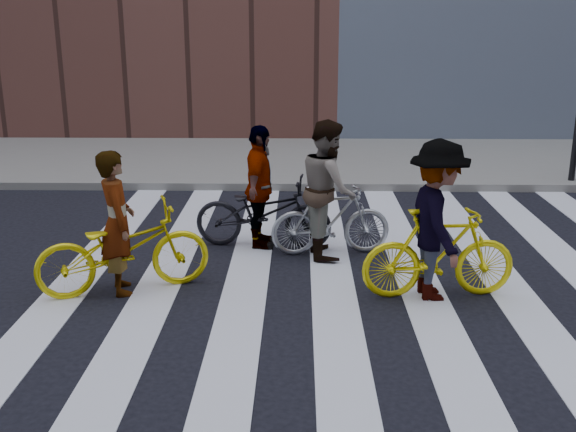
{
  "coord_description": "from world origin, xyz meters",
  "views": [
    {
      "loc": [
        -0.98,
        -7.66,
        3.29
      ],
      "look_at": [
        -1.12,
        0.3,
        0.91
      ],
      "focal_mm": 42.0,
      "sensor_mm": 36.0,
      "label": 1
    }
  ],
  "objects_px": {
    "bike_yellow_left": "(123,249)",
    "rider_rear": "(259,187)",
    "rider_mid": "(328,189)",
    "rider_right": "(437,221)",
    "bike_yellow_right": "(439,253)",
    "bike_dark_rear": "(263,212)",
    "rider_left": "(117,223)",
    "bike_silver_mid": "(331,220)"
  },
  "relations": [
    {
      "from": "bike_yellow_left",
      "to": "bike_dark_rear",
      "type": "distance_m",
      "value": 2.35
    },
    {
      "from": "bike_yellow_left",
      "to": "bike_dark_rear",
      "type": "bearing_deg",
      "value": -64.94
    },
    {
      "from": "bike_silver_mid",
      "to": "rider_left",
      "type": "distance_m",
      "value": 3.01
    },
    {
      "from": "bike_silver_mid",
      "to": "bike_dark_rear",
      "type": "distance_m",
      "value": 1.02
    },
    {
      "from": "bike_yellow_left",
      "to": "bike_dark_rear",
      "type": "relative_size",
      "value": 1.05
    },
    {
      "from": "bike_silver_mid",
      "to": "rider_right",
      "type": "distance_m",
      "value": 1.96
    },
    {
      "from": "bike_silver_mid",
      "to": "bike_dark_rear",
      "type": "xyz_separation_m",
      "value": [
        -0.97,
        0.3,
        0.02
      ]
    },
    {
      "from": "bike_dark_rear",
      "to": "rider_left",
      "type": "distance_m",
      "value": 2.41
    },
    {
      "from": "bike_yellow_left",
      "to": "rider_mid",
      "type": "xyz_separation_m",
      "value": [
        2.54,
        1.39,
        0.41
      ]
    },
    {
      "from": "bike_yellow_right",
      "to": "bike_dark_rear",
      "type": "height_order",
      "value": "bike_yellow_right"
    },
    {
      "from": "bike_dark_rear",
      "to": "rider_mid",
      "type": "xyz_separation_m",
      "value": [
        0.92,
        -0.3,
        0.44
      ]
    },
    {
      "from": "bike_silver_mid",
      "to": "bike_yellow_left",
      "type": "bearing_deg",
      "value": 110.73
    },
    {
      "from": "bike_dark_rear",
      "to": "rider_left",
      "type": "relative_size",
      "value": 1.13
    },
    {
      "from": "bike_dark_rear",
      "to": "bike_yellow_left",
      "type": "bearing_deg",
      "value": 142.61
    },
    {
      "from": "bike_yellow_left",
      "to": "rider_mid",
      "type": "distance_m",
      "value": 2.93
    },
    {
      "from": "bike_yellow_left",
      "to": "rider_right",
      "type": "relative_size",
      "value": 1.09
    },
    {
      "from": "bike_yellow_right",
      "to": "bike_silver_mid",
      "type": "bearing_deg",
      "value": 34.16
    },
    {
      "from": "rider_rear",
      "to": "rider_left",
      "type": "bearing_deg",
      "value": 142.61
    },
    {
      "from": "bike_silver_mid",
      "to": "rider_left",
      "type": "height_order",
      "value": "rider_left"
    },
    {
      "from": "bike_yellow_right",
      "to": "rider_mid",
      "type": "relative_size",
      "value": 0.96
    },
    {
      "from": "bike_silver_mid",
      "to": "rider_right",
      "type": "xyz_separation_m",
      "value": [
        1.18,
        -1.5,
        0.46
      ]
    },
    {
      "from": "rider_mid",
      "to": "rider_rear",
      "type": "bearing_deg",
      "value": 65.08
    },
    {
      "from": "bike_yellow_left",
      "to": "rider_rear",
      "type": "xyz_separation_m",
      "value": [
        1.57,
        1.7,
        0.35
      ]
    },
    {
      "from": "rider_mid",
      "to": "bike_yellow_right",
      "type": "bearing_deg",
      "value": -147.15
    },
    {
      "from": "bike_silver_mid",
      "to": "rider_mid",
      "type": "distance_m",
      "value": 0.46
    },
    {
      "from": "bike_yellow_right",
      "to": "bike_dark_rear",
      "type": "xyz_separation_m",
      "value": [
        -2.2,
        1.8,
        -0.03
      ]
    },
    {
      "from": "bike_yellow_right",
      "to": "rider_left",
      "type": "bearing_deg",
      "value": 83.33
    },
    {
      "from": "bike_yellow_left",
      "to": "rider_left",
      "type": "bearing_deg",
      "value": 68.68
    },
    {
      "from": "rider_left",
      "to": "rider_right",
      "type": "distance_m",
      "value": 3.82
    },
    {
      "from": "bike_silver_mid",
      "to": "bike_yellow_right",
      "type": "distance_m",
      "value": 1.94
    },
    {
      "from": "bike_dark_rear",
      "to": "rider_right",
      "type": "relative_size",
      "value": 1.04
    },
    {
      "from": "bike_yellow_left",
      "to": "bike_silver_mid",
      "type": "height_order",
      "value": "bike_yellow_left"
    },
    {
      "from": "bike_silver_mid",
      "to": "bike_yellow_right",
      "type": "bearing_deg",
      "value": -148.27
    },
    {
      "from": "rider_left",
      "to": "rider_rear",
      "type": "xyz_separation_m",
      "value": [
        1.62,
        1.7,
        0.01
      ]
    },
    {
      "from": "rider_rear",
      "to": "bike_yellow_left",
      "type": "bearing_deg",
      "value": 143.51
    },
    {
      "from": "bike_yellow_right",
      "to": "rider_right",
      "type": "bearing_deg",
      "value": 84.9
    },
    {
      "from": "bike_yellow_left",
      "to": "rider_rear",
      "type": "bearing_deg",
      "value": -64.05
    },
    {
      "from": "rider_right",
      "to": "rider_rear",
      "type": "relative_size",
      "value": 1.07
    },
    {
      "from": "bike_yellow_right",
      "to": "bike_dark_rear",
      "type": "distance_m",
      "value": 2.84
    },
    {
      "from": "bike_silver_mid",
      "to": "rider_rear",
      "type": "distance_m",
      "value": 1.14
    },
    {
      "from": "bike_yellow_left",
      "to": "bike_dark_rear",
      "type": "height_order",
      "value": "bike_yellow_left"
    },
    {
      "from": "rider_mid",
      "to": "rider_right",
      "type": "xyz_separation_m",
      "value": [
        1.23,
        -1.5,
        -0.0
      ]
    }
  ]
}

